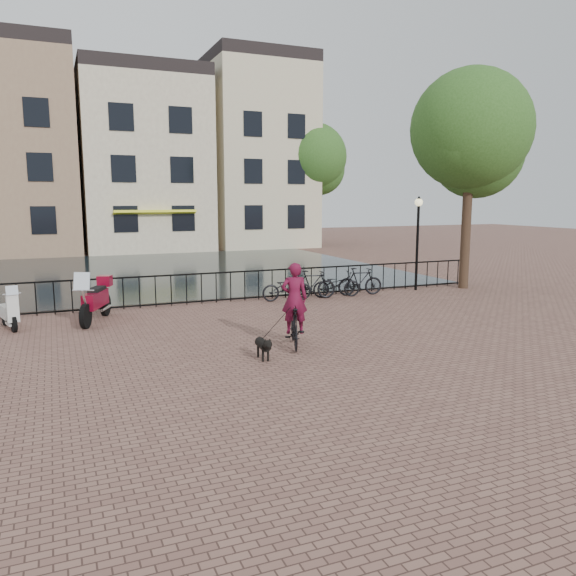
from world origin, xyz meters
name	(u,v)px	position (x,y,z in m)	size (l,w,h in m)	color
ground	(344,366)	(0.00, 0.00, 0.00)	(100.00, 100.00, 0.00)	brown
canal_water	(175,270)	(0.00, 17.30, 0.00)	(20.00, 20.00, 0.00)	black
railing	(231,287)	(0.00, 8.00, 0.50)	(20.00, 0.05, 1.02)	black
canal_house_left	(11,151)	(-7.50, 30.00, 6.40)	(7.50, 9.00, 12.80)	#88674F
canal_house_mid	(142,162)	(0.50, 30.00, 5.90)	(8.00, 9.50, 11.80)	#BDAD8F
canal_house_right	(253,154)	(8.50, 30.00, 6.65)	(7.00, 9.00, 13.30)	beige
tree_near_right	(471,130)	(9.20, 7.30, 5.97)	(4.48, 4.48, 8.24)	black
tree_far_right	(313,157)	(12.00, 27.00, 6.35)	(4.76, 4.76, 8.76)	black
lamp_post	(418,227)	(7.20, 7.60, 2.38)	(0.30, 0.30, 3.45)	black
cyclist	(294,310)	(-0.34, 1.82, 0.88)	(1.01, 1.76, 2.32)	black
dog	(263,347)	(-1.38, 1.12, 0.26)	(0.29, 0.79, 0.52)	black
motorcycle	(95,295)	(-4.43, 6.43, 0.78)	(1.32, 2.22, 1.56)	maroon
scooter	(8,305)	(-6.64, 6.46, 0.63)	(0.73, 1.41, 1.26)	silver
parked_bike_0	(287,288)	(1.80, 7.40, 0.45)	(0.60, 1.72, 0.90)	black
parked_bike_1	(312,285)	(2.75, 7.40, 0.50)	(0.47, 1.66, 1.00)	black
parked_bike_2	(337,284)	(3.70, 7.40, 0.45)	(0.60, 1.72, 0.90)	black
parked_bike_3	(360,281)	(4.65, 7.40, 0.50)	(0.47, 1.66, 1.00)	black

